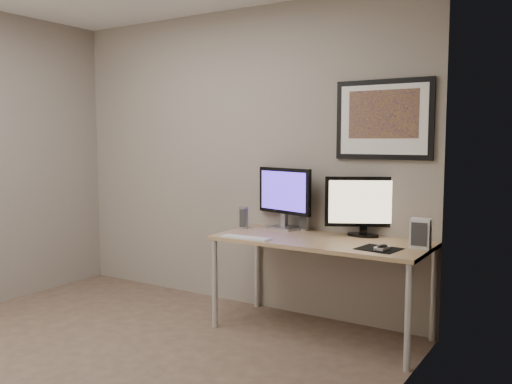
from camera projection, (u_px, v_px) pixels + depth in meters
floor at (90, 367)px, 3.52m from camera, size 3.60×3.60×0.00m
room at (134, 115)px, 3.74m from camera, size 3.60×3.60×3.60m
desk at (321, 248)px, 4.06m from camera, size 1.60×0.70×0.73m
framed_art at (384, 119)px, 4.06m from camera, size 0.75×0.04×0.60m
monitor_large at (284, 195)px, 4.48m from camera, size 0.55×0.24×0.51m
monitor_tv at (363, 205)px, 4.13m from camera, size 0.53×0.31×0.46m
speaker_left at (244, 218)px, 4.52m from camera, size 0.09×0.09×0.18m
speaker_right at (305, 219)px, 4.43m from camera, size 0.08×0.08×0.18m
keyboard at (246, 238)px, 4.07m from camera, size 0.40×0.12×0.01m
mousepad at (379, 249)px, 3.68m from camera, size 0.30×0.27×0.00m
mouse at (382, 247)px, 3.64m from camera, size 0.08×0.12×0.04m
fan_unit at (421, 233)px, 3.71m from camera, size 0.14×0.11×0.20m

